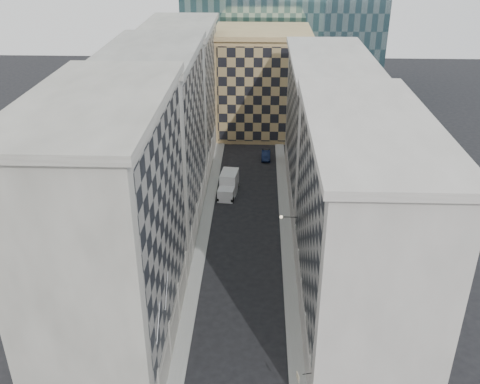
# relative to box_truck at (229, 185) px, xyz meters

# --- Properties ---
(sidewalk_west) EXTENTS (1.50, 100.00, 0.15)m
(sidewalk_west) POSITION_rel_box_truck_xyz_m (-2.55, -11.64, -1.28)
(sidewalk_west) COLOR gray
(sidewalk_west) RESTS_ON ground
(sidewalk_east) EXTENTS (1.50, 100.00, 0.15)m
(sidewalk_east) POSITION_rel_box_truck_xyz_m (7.95, -11.64, -1.28)
(sidewalk_east) COLOR gray
(sidewalk_east) RESTS_ON ground
(bldg_left_a) EXTENTS (10.80, 22.80, 23.70)m
(bldg_left_a) POSITION_rel_box_truck_xyz_m (-8.18, -30.64, 10.47)
(bldg_left_a) COLOR gray
(bldg_left_a) RESTS_ON ground
(bldg_left_b) EXTENTS (10.80, 22.80, 22.70)m
(bldg_left_b) POSITION_rel_box_truck_xyz_m (-8.18, -8.64, 9.97)
(bldg_left_b) COLOR gray
(bldg_left_b) RESTS_ON ground
(bldg_left_c) EXTENTS (10.80, 22.80, 21.70)m
(bldg_left_c) POSITION_rel_box_truck_xyz_m (-8.18, 13.36, 9.47)
(bldg_left_c) COLOR gray
(bldg_left_c) RESTS_ON ground
(bldg_right_a) EXTENTS (10.80, 26.80, 20.70)m
(bldg_right_a) POSITION_rel_box_truck_xyz_m (13.58, -26.64, 8.96)
(bldg_right_a) COLOR #A8A29A
(bldg_right_a) RESTS_ON ground
(bldg_right_b) EXTENTS (10.80, 28.80, 19.70)m
(bldg_right_b) POSITION_rel_box_truck_xyz_m (13.59, 0.36, 8.49)
(bldg_right_b) COLOR #A8A29A
(bldg_right_b) RESTS_ON ground
(tan_block) EXTENTS (16.80, 14.80, 18.80)m
(tan_block) POSITION_rel_box_truck_xyz_m (4.70, 26.25, 8.08)
(tan_block) COLOR tan
(tan_block) RESTS_ON ground
(flagpoles_left) EXTENTS (0.10, 6.33, 2.33)m
(flagpoles_left) POSITION_rel_box_truck_xyz_m (-3.20, -35.64, 6.64)
(flagpoles_left) COLOR gray
(flagpoles_left) RESTS_ON ground
(bracket_lamp) EXTENTS (1.98, 0.36, 0.36)m
(bracket_lamp) POSITION_rel_box_truck_xyz_m (7.08, -17.64, 4.84)
(bracket_lamp) COLOR black
(bracket_lamp) RESTS_ON ground
(box_truck) EXTENTS (2.95, 5.91, 3.12)m
(box_truck) POSITION_rel_box_truck_xyz_m (0.00, 0.00, 0.00)
(box_truck) COLOR silver
(box_truck) RESTS_ON ground
(dark_car) EXTENTS (1.49, 4.20, 1.38)m
(dark_car) POSITION_rel_box_truck_xyz_m (5.51, 13.06, -0.67)
(dark_car) COLOR #0E1733
(dark_car) RESTS_ON ground
(shop_sign) EXTENTS (1.15, 0.63, 0.71)m
(shop_sign) POSITION_rel_box_truck_xyz_m (7.68, -38.64, 2.48)
(shop_sign) COLOR black
(shop_sign) RESTS_ON ground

